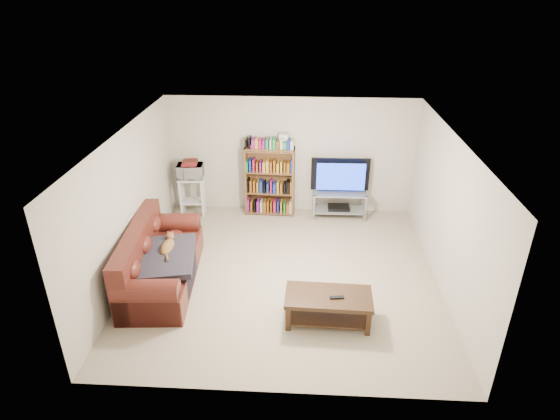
# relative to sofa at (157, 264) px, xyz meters

# --- Properties ---
(floor) EXTENTS (5.00, 5.00, 0.00)m
(floor) POSITION_rel_sofa_xyz_m (2.04, 0.33, -0.34)
(floor) COLOR #BBA98B
(floor) RESTS_ON ground
(ceiling) EXTENTS (5.00, 5.00, 0.00)m
(ceiling) POSITION_rel_sofa_xyz_m (2.04, 0.33, 2.06)
(ceiling) COLOR white
(ceiling) RESTS_ON ground
(wall_back) EXTENTS (5.00, 0.00, 5.00)m
(wall_back) POSITION_rel_sofa_xyz_m (2.04, 2.83, 0.86)
(wall_back) COLOR beige
(wall_back) RESTS_ON ground
(wall_front) EXTENTS (5.00, 0.00, 5.00)m
(wall_front) POSITION_rel_sofa_xyz_m (2.04, -2.17, 0.86)
(wall_front) COLOR beige
(wall_front) RESTS_ON ground
(wall_left) EXTENTS (0.00, 5.00, 5.00)m
(wall_left) POSITION_rel_sofa_xyz_m (-0.46, 0.33, 0.86)
(wall_left) COLOR beige
(wall_left) RESTS_ON ground
(wall_right) EXTENTS (0.00, 5.00, 5.00)m
(wall_right) POSITION_rel_sofa_xyz_m (4.54, 0.33, 0.86)
(wall_right) COLOR beige
(wall_right) RESTS_ON ground
(sofa) EXTENTS (1.14, 2.33, 0.97)m
(sofa) POSITION_rel_sofa_xyz_m (0.00, 0.00, 0.00)
(sofa) COLOR #531D15
(sofa) RESTS_ON floor
(blanket) EXTENTS (1.04, 1.26, 0.19)m
(blanket) POSITION_rel_sofa_xyz_m (0.20, -0.14, 0.23)
(blanket) COLOR #2C2732
(blanket) RESTS_ON sofa
(cat) EXTENTS (0.29, 0.63, 0.19)m
(cat) POSITION_rel_sofa_xyz_m (0.19, 0.07, 0.29)
(cat) COLOR brown
(cat) RESTS_ON sofa
(coffee_table) EXTENTS (1.25, 0.66, 0.45)m
(coffee_table) POSITION_rel_sofa_xyz_m (2.71, -0.82, -0.03)
(coffee_table) COLOR #352012
(coffee_table) RESTS_ON floor
(remote) EXTENTS (0.21, 0.08, 0.02)m
(remote) POSITION_rel_sofa_xyz_m (2.82, -0.88, 0.12)
(remote) COLOR black
(remote) RESTS_ON coffee_table
(tv_stand) EXTENTS (1.10, 0.50, 0.55)m
(tv_stand) POSITION_rel_sofa_xyz_m (3.05, 2.54, 0.03)
(tv_stand) COLOR #999EA3
(tv_stand) RESTS_ON floor
(television) EXTENTS (1.18, 0.17, 0.68)m
(television) POSITION_rel_sofa_xyz_m (3.05, 2.54, 0.55)
(television) COLOR black
(television) RESTS_ON tv_stand
(dvd_player) EXTENTS (0.44, 0.31, 0.06)m
(dvd_player) POSITION_rel_sofa_xyz_m (3.05, 2.54, -0.15)
(dvd_player) COLOR black
(dvd_player) RESTS_ON tv_stand
(bookshelf) EXTENTS (1.02, 0.36, 1.45)m
(bookshelf) POSITION_rel_sofa_xyz_m (1.63, 2.59, 0.41)
(bookshelf) COLOR brown
(bookshelf) RESTS_ON floor
(shelf_clutter) EXTENTS (0.74, 0.24, 0.28)m
(shelf_clutter) POSITION_rel_sofa_xyz_m (1.72, 2.59, 1.21)
(shelf_clutter) COLOR silver
(shelf_clutter) RESTS_ON bookshelf
(microwave_stand) EXTENTS (0.55, 0.42, 0.83)m
(microwave_stand) POSITION_rel_sofa_xyz_m (0.03, 2.44, 0.19)
(microwave_stand) COLOR silver
(microwave_stand) RESTS_ON floor
(microwave) EXTENTS (0.54, 0.39, 0.28)m
(microwave) POSITION_rel_sofa_xyz_m (0.03, 2.44, 0.63)
(microwave) COLOR silver
(microwave) RESTS_ON microwave_stand
(game_boxes) EXTENTS (0.32, 0.29, 0.05)m
(game_boxes) POSITION_rel_sofa_xyz_m (0.03, 2.44, 0.80)
(game_boxes) COLOR maroon
(game_boxes) RESTS_ON microwave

